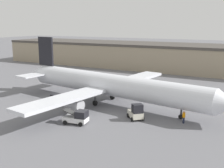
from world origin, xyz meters
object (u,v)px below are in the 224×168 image
object	(u,v)px
belt_loader_truck	(77,117)
pushback_tug	(54,100)
ground_crew_worker	(184,117)
baggage_tug	(136,112)
airplane	(108,85)

from	to	relation	value
belt_loader_truck	pushback_tug	distance (m)	10.31
ground_crew_worker	baggage_tug	xyz separation A→B (m)	(-6.48, -1.69, 0.11)
pushback_tug	airplane	bearing A→B (deg)	37.43
belt_loader_truck	ground_crew_worker	bearing A→B (deg)	19.67
ground_crew_worker	pushback_tug	world-z (taller)	pushback_tug
airplane	belt_loader_truck	distance (m)	11.17
ground_crew_worker	baggage_tug	size ratio (longest dim) A/B	0.59
ground_crew_worker	belt_loader_truck	distance (m)	14.77
airplane	ground_crew_worker	xyz separation A→B (m)	(14.19, -3.71, -2.35)
belt_loader_truck	pushback_tug	xyz separation A→B (m)	(-8.73, 5.48, 0.01)
airplane	ground_crew_worker	world-z (taller)	airplane
belt_loader_truck	pushback_tug	size ratio (longest dim) A/B	1.09
ground_crew_worker	belt_loader_truck	bearing A→B (deg)	100.78
airplane	baggage_tug	world-z (taller)	airplane
airplane	baggage_tug	distance (m)	9.68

